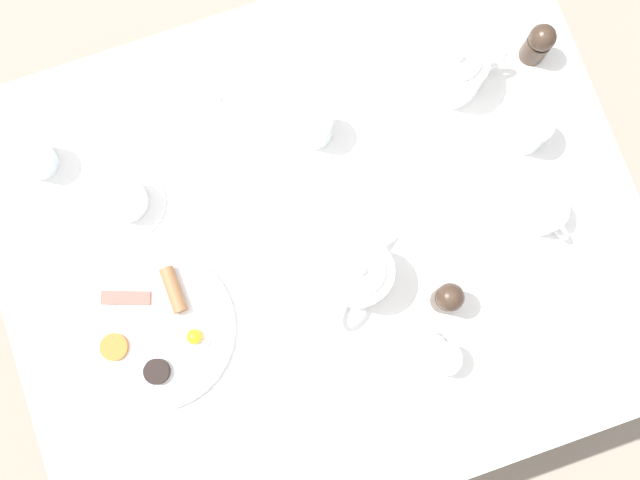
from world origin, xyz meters
name	(u,v)px	position (x,y,z in m)	size (l,w,h in m)	color
ground_plane	(320,281)	(0.00, 0.00, 0.00)	(8.00, 8.00, 0.00)	gray
table	(320,247)	(0.00, 0.00, 0.71)	(1.02, 1.23, 0.78)	white
breakfast_plate	(156,328)	(-0.06, 0.35, 0.79)	(0.31, 0.31, 0.04)	white
teapot_near	(359,275)	(-0.09, -0.04, 0.83)	(0.16, 0.16, 0.13)	white
teapot_far	(454,70)	(0.22, -0.35, 0.83)	(0.12, 0.22, 0.13)	white
teacup_with_saucer_left	(542,214)	(-0.09, -0.42, 0.81)	(0.14, 0.14, 0.07)	white
teacup_with_saucer_right	(125,200)	(0.19, 0.33, 0.81)	(0.14, 0.14, 0.07)	white
water_glass_tall	(529,131)	(0.07, -0.45, 0.82)	(0.07, 0.07, 0.09)	white
water_glass_short	(314,125)	(0.21, -0.06, 0.82)	(0.07, 0.07, 0.09)	white
wine_glass_spare	(33,157)	(0.33, 0.47, 0.82)	(0.07, 0.07, 0.09)	white
creamer_jug	(442,358)	(-0.28, -0.14, 0.81)	(0.09, 0.06, 0.06)	white
pepper_grinder	(448,298)	(-0.18, -0.18, 0.83)	(0.05, 0.05, 0.11)	#38281E
salt_grinder	(539,43)	(0.22, -0.52, 0.83)	(0.05, 0.05, 0.11)	#38281E
napkin_folded	(522,374)	(-0.36, -0.28, 0.78)	(0.13, 0.15, 0.01)	white
fork_by_plate	(230,175)	(0.18, 0.12, 0.78)	(0.03, 0.19, 0.00)	silver
knife_by_plate	(208,473)	(-0.34, 0.34, 0.78)	(0.21, 0.06, 0.00)	silver
spoon_for_tea	(189,85)	(0.38, 0.14, 0.78)	(0.11, 0.12, 0.00)	silver
fork_spare	(449,189)	(0.02, -0.27, 0.78)	(0.17, 0.05, 0.00)	silver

